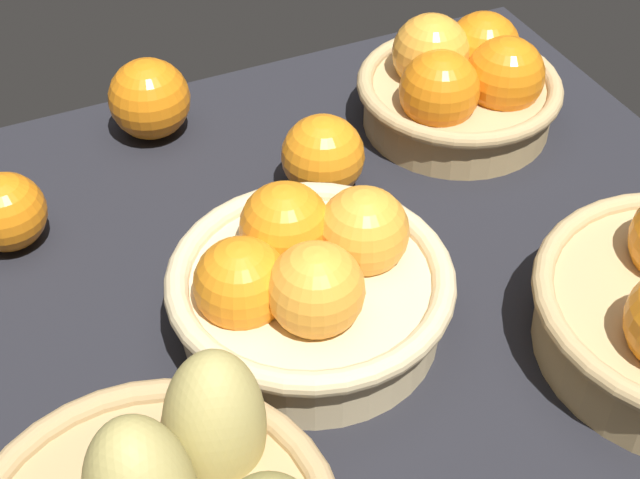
# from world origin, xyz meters

# --- Properties ---
(market_tray) EXTENTS (0.84, 0.72, 0.03)m
(market_tray) POSITION_xyz_m (0.00, 0.00, 0.01)
(market_tray) COLOR black
(market_tray) RESTS_ON ground
(basket_center) EXTENTS (0.23, 0.23, 0.12)m
(basket_center) POSITION_xyz_m (0.02, 0.03, 0.08)
(basket_center) COLOR #D3BC8C
(basket_center) RESTS_ON market_tray
(basket_near_left) EXTENTS (0.21, 0.21, 0.11)m
(basket_near_left) POSITION_xyz_m (-0.24, -0.17, 0.08)
(basket_near_left) COLOR tan
(basket_near_left) RESTS_ON market_tray
(loose_orange_front_gap) EXTENTS (0.08, 0.08, 0.08)m
(loose_orange_front_gap) POSITION_xyz_m (0.06, -0.29, 0.07)
(loose_orange_front_gap) COLOR orange
(loose_orange_front_gap) RESTS_ON market_tray
(loose_orange_back_gap) EXTENTS (0.08, 0.08, 0.08)m
(loose_orange_back_gap) POSITION_xyz_m (-0.06, -0.13, 0.07)
(loose_orange_back_gap) COLOR orange
(loose_orange_back_gap) RESTS_ON market_tray
(loose_orange_side_gap) EXTENTS (0.07, 0.07, 0.07)m
(loose_orange_side_gap) POSITION_xyz_m (0.22, -0.18, 0.07)
(loose_orange_side_gap) COLOR orange
(loose_orange_side_gap) RESTS_ON market_tray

